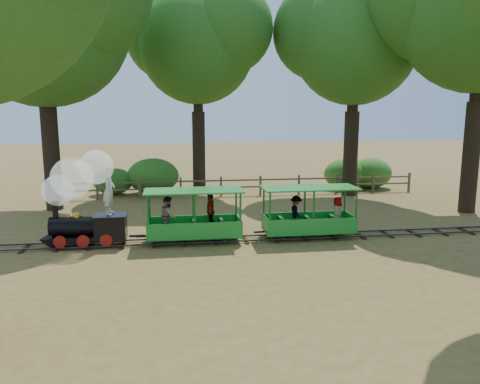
{
  "coord_description": "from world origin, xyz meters",
  "views": [
    {
      "loc": [
        -3.3,
        -14.92,
        4.36
      ],
      "look_at": [
        -1.11,
        0.5,
        1.56
      ],
      "focal_mm": 35.0,
      "sensor_mm": 36.0,
      "label": 1
    }
  ],
  "objects": [
    {
      "name": "carriage_rear",
      "position": [
        1.2,
        0.0,
        0.73
      ],
      "size": [
        3.18,
        1.3,
        1.65
      ],
      "color": "#1E8C29",
      "rests_on": "track"
    },
    {
      "name": "locomotive",
      "position": [
        -6.25,
        0.07,
        1.76
      ],
      "size": [
        2.73,
        1.29,
        3.14
      ],
      "color": "black",
      "rests_on": "ground"
    },
    {
      "name": "fence",
      "position": [
        0.0,
        8.0,
        0.58
      ],
      "size": [
        18.1,
        0.1,
        1.0
      ],
      "color": "brown",
      "rests_on": "ground"
    },
    {
      "name": "oak_ne",
      "position": [
        5.47,
        7.58,
        7.8
      ],
      "size": [
        7.58,
        6.67,
        10.54
      ],
      "color": "#2D2116",
      "rests_on": "ground"
    },
    {
      "name": "carriage_front",
      "position": [
        -2.78,
        0.03,
        0.77
      ],
      "size": [
        3.18,
        1.41,
        1.65
      ],
      "color": "#1E8C29",
      "rests_on": "track"
    },
    {
      "name": "ground",
      "position": [
        0.0,
        0.0,
        0.0
      ],
      "size": [
        90.0,
        90.0,
        0.0
      ],
      "primitive_type": "plane",
      "color": "olive",
      "rests_on": "ground"
    },
    {
      "name": "track",
      "position": [
        0.0,
        0.0,
        0.07
      ],
      "size": [
        22.0,
        1.0,
        0.1
      ],
      "color": "#3F3D3A",
      "rests_on": "ground"
    },
    {
      "name": "shrub_west",
      "position": [
        -6.4,
        9.3,
        0.69
      ],
      "size": [
        1.99,
        1.53,
        1.38
      ],
      "primitive_type": "ellipsoid",
      "color": "#2D6B1E",
      "rests_on": "ground"
    },
    {
      "name": "oak_nw",
      "position": [
        -8.54,
        6.1,
        8.38
      ],
      "size": [
        9.11,
        8.01,
        11.66
      ],
      "color": "#2D2116",
      "rests_on": "ground"
    },
    {
      "name": "shrub_mid_e",
      "position": [
        5.95,
        9.3,
        0.82
      ],
      "size": [
        2.36,
        1.82,
        1.63
      ],
      "primitive_type": "ellipsoid",
      "color": "#2D6B1E",
      "rests_on": "ground"
    },
    {
      "name": "oak_nc",
      "position": [
        -2.03,
        9.58,
        7.73
      ],
      "size": [
        7.3,
        6.42,
        10.37
      ],
      "color": "#2D2116",
      "rests_on": "ground"
    },
    {
      "name": "shrub_east",
      "position": [
        7.38,
        9.3,
        0.83
      ],
      "size": [
        2.41,
        1.85,
        1.67
      ],
      "primitive_type": "ellipsoid",
      "color": "#2D6B1E",
      "rests_on": "ground"
    },
    {
      "name": "shrub_mid_w",
      "position": [
        -4.39,
        9.3,
        0.91
      ],
      "size": [
        2.64,
        2.03,
        1.83
      ],
      "primitive_type": "ellipsoid",
      "color": "#2D6B1E",
      "rests_on": "ground"
    }
  ]
}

